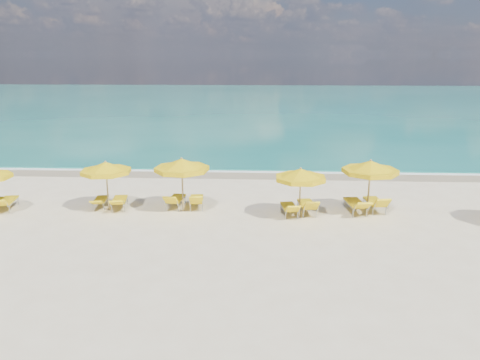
{
  "coord_description": "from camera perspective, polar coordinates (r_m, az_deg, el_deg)",
  "views": [
    {
      "loc": [
        1.06,
        -19.05,
        6.72
      ],
      "look_at": [
        0.0,
        1.5,
        1.2
      ],
      "focal_mm": 35.0,
      "sensor_mm": 36.0,
      "label": 1
    }
  ],
  "objects": [
    {
      "name": "foam_line",
      "position": [
        28.08,
        0.7,
        1.17
      ],
      "size": [
        120.0,
        1.2,
        0.03
      ],
      "primitive_type": "cube",
      "color": "white",
      "rests_on": "ground"
    },
    {
      "name": "wet_sand_band",
      "position": [
        27.31,
        0.64,
        0.77
      ],
      "size": [
        120.0,
        2.6,
        0.01
      ],
      "primitive_type": "cube",
      "color": "tan",
      "rests_on": "ground"
    },
    {
      "name": "umbrella_3",
      "position": [
        20.43,
        -7.11,
        1.77
      ],
      "size": [
        2.93,
        2.93,
        2.44
      ],
      "rotation": [
        0.0,
        0.0,
        0.25
      ],
      "color": "tan",
      "rests_on": "ground"
    },
    {
      "name": "lounger_1_right",
      "position": [
        23.43,
        -26.54,
        -2.7
      ],
      "size": [
        0.97,
        1.97,
        0.81
      ],
      "rotation": [
        0.0,
        0.0,
        0.19
      ],
      "color": "#A5A8AD",
      "rests_on": "ground"
    },
    {
      "name": "umbrella_4",
      "position": [
        19.61,
        7.4,
        0.61
      ],
      "size": [
        2.82,
        2.82,
        2.21
      ],
      "rotation": [
        0.0,
        0.0,
        0.37
      ],
      "color": "tan",
      "rests_on": "ground"
    },
    {
      "name": "whitecap_near",
      "position": [
        37.34,
        -8.02,
        4.5
      ],
      "size": [
        14.0,
        0.36,
        0.05
      ],
      "primitive_type": "cube",
      "color": "white",
      "rests_on": "ground"
    },
    {
      "name": "lounger_2_right",
      "position": [
        21.83,
        -14.47,
        -2.8
      ],
      "size": [
        0.9,
        1.92,
        0.72
      ],
      "rotation": [
        0.0,
        0.0,
        0.17
      ],
      "color": "#A5A8AD",
      "rests_on": "ground"
    },
    {
      "name": "ocean",
      "position": [
        67.39,
        2.06,
        9.29
      ],
      "size": [
        120.0,
        80.0,
        0.3
      ],
      "primitive_type": "cube",
      "color": "#136B5F",
      "rests_on": "ground"
    },
    {
      "name": "lounger_4_left",
      "position": [
        20.33,
        6.02,
        -3.73
      ],
      "size": [
        0.82,
        1.8,
        0.77
      ],
      "rotation": [
        0.0,
        0.0,
        0.14
      ],
      "color": "#A5A8AD",
      "rests_on": "ground"
    },
    {
      "name": "lounger_3_left",
      "position": [
        21.48,
        -7.83,
        -2.72
      ],
      "size": [
        0.75,
        1.85,
        0.83
      ],
      "rotation": [
        0.0,
        0.0,
        -0.08
      ],
      "color": "#A5A8AD",
      "rests_on": "ground"
    },
    {
      "name": "umbrella_5",
      "position": [
        20.67,
        15.61,
        1.48
      ],
      "size": [
        2.84,
        2.84,
        2.44
      ],
      "rotation": [
        0.0,
        0.0,
        -0.21
      ],
      "color": "tan",
      "rests_on": "ground"
    },
    {
      "name": "umbrella_2",
      "position": [
        21.29,
        -16.04,
        1.39
      ],
      "size": [
        2.71,
        2.71,
        2.25
      ],
      "rotation": [
        0.0,
        0.0,
        -0.25
      ],
      "color": "tan",
      "rests_on": "ground"
    },
    {
      "name": "lounger_2_left",
      "position": [
        22.22,
        -16.63,
        -2.7
      ],
      "size": [
        0.75,
        1.72,
        0.63
      ],
      "rotation": [
        0.0,
        0.0,
        0.13
      ],
      "color": "#A5A8AD",
      "rests_on": "ground"
    },
    {
      "name": "lounger_5_left",
      "position": [
        21.2,
        13.9,
        -3.22
      ],
      "size": [
        0.91,
        2.09,
        0.85
      ],
      "rotation": [
        0.0,
        0.0,
        0.13
      ],
      "color": "#A5A8AD",
      "rests_on": "ground"
    },
    {
      "name": "lounger_4_right",
      "position": [
        20.68,
        8.17,
        -3.41
      ],
      "size": [
        0.84,
        1.92,
        0.88
      ],
      "rotation": [
        0.0,
        0.0,
        0.12
      ],
      "color": "#A5A8AD",
      "rests_on": "ground"
    },
    {
      "name": "lounger_5_right",
      "position": [
        21.63,
        16.12,
        -3.02
      ],
      "size": [
        0.84,
        1.94,
        0.91
      ],
      "rotation": [
        0.0,
        0.0,
        0.11
      ],
      "color": "#A5A8AD",
      "rests_on": "ground"
    },
    {
      "name": "whitecap_far",
      "position": [
        44.12,
        12.03,
        5.93
      ],
      "size": [
        18.0,
        0.3,
        0.05
      ],
      "primitive_type": "cube",
      "color": "white",
      "rests_on": "ground"
    },
    {
      "name": "lounger_3_right",
      "position": [
        21.32,
        -5.29,
        -2.79
      ],
      "size": [
        0.79,
        1.81,
        0.85
      ],
      "rotation": [
        0.0,
        0.0,
        0.12
      ],
      "color": "#A5A8AD",
      "rests_on": "ground"
    },
    {
      "name": "ground_plane",
      "position": [
        20.22,
        -0.22,
        -4.39
      ],
      "size": [
        120.0,
        120.0,
        0.0
      ],
      "primitive_type": "plane",
      "color": "beige"
    }
  ]
}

